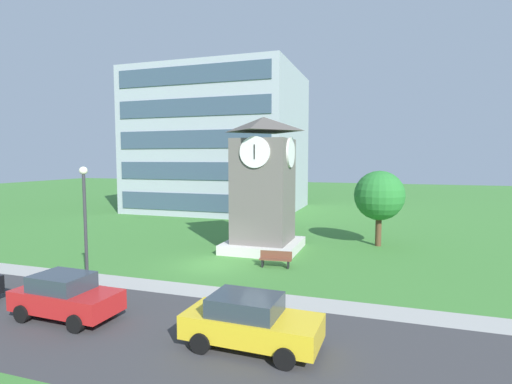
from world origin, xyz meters
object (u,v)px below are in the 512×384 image
Objects in this scene: park_bench at (276,259)px; parked_car_yellow at (250,321)px; street_lamp at (85,215)px; tree_near_tower at (379,196)px; parked_car_red at (66,296)px; clock_tower at (263,192)px.

park_bench is 0.41× the size of parked_car_yellow.
street_lamp is 9.56m from parked_car_yellow.
tree_near_tower is (5.36, 7.42, 3.03)m from park_bench.
tree_near_tower reaches higher than park_bench.
parked_car_yellow is (-3.65, -16.73, -2.63)m from tree_near_tower.
tree_near_tower is 1.17× the size of parked_car_yellow.
park_bench is 10.16m from street_lamp.
parked_car_yellow is (7.41, -0.03, 0.00)m from parked_car_red.
parked_car_yellow is at bearing -79.65° from park_bench.
tree_near_tower reaches higher than parked_car_red.
street_lamp is at bearing -116.63° from clock_tower.
clock_tower reaches higher than parked_car_yellow.
tree_near_tower is at bearing 56.48° from parked_car_red.
park_bench is at bearing 58.42° from parked_car_red.
park_bench is at bearing -125.83° from tree_near_tower.
street_lamp is (-7.07, -6.61, 3.09)m from park_bench.
tree_near_tower is at bearing 26.83° from clock_tower.
parked_car_yellow is (3.57, -13.08, -2.99)m from clock_tower.
parked_car_red is at bearing -121.58° from park_bench.
clock_tower is 5.40m from park_bench.
park_bench is 9.48m from parked_car_yellow.
street_lamp reaches higher than tree_near_tower.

